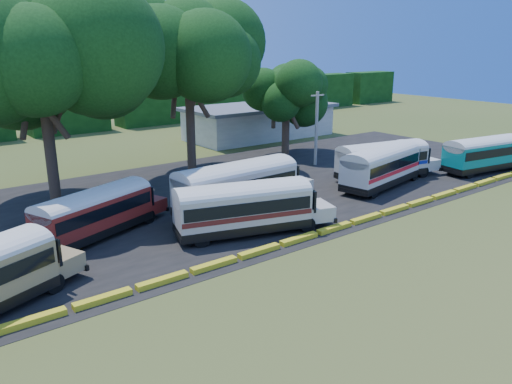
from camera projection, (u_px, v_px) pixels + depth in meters
ground at (329, 241)px, 29.81m from camera, size 160.00×160.00×0.00m
asphalt_strip at (229, 192)px, 39.53m from camera, size 64.00×24.00×0.02m
curb at (317, 233)px, 30.53m from camera, size 53.70×0.45×0.30m
terminal_building at (259, 121)px, 62.57m from camera, size 19.00×9.00×4.00m
treeline_backdrop at (68, 110)px, 65.52m from camera, size 130.00×4.00×6.00m
bus_red at (97, 210)px, 29.95m from camera, size 9.37×5.46×3.02m
bus_cream_west at (246, 205)px, 30.33m from camera, size 10.32×5.24×3.30m
bus_cream_east at (239, 184)px, 34.37m from camera, size 10.98×3.08×3.58m
bus_white_red at (382, 164)px, 40.46m from camera, size 10.69×4.45×3.42m
bus_white_blue at (384, 159)px, 42.81m from camera, size 10.26×4.35×3.28m
bus_teal at (485, 152)px, 45.40m from camera, size 10.12×3.94×3.24m
tree_west at (38, 50)px, 33.99m from camera, size 12.06×12.06×15.39m
tree_center at (187, 44)px, 42.83m from camera, size 10.55×10.55×15.22m
tree_east at (286, 92)px, 51.59m from camera, size 6.61×6.61×9.08m
utility_pole at (316, 128)px, 47.55m from camera, size 1.60×0.30×7.05m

